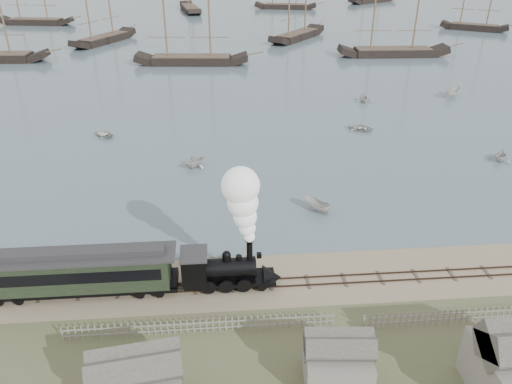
{
  "coord_description": "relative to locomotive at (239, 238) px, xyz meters",
  "views": [
    {
      "loc": [
        -4.83,
        -33.73,
        25.22
      ],
      "look_at": [
        -1.45,
        7.25,
        3.5
      ],
      "focal_mm": 35.0,
      "sensor_mm": 36.0,
      "label": 1
    }
  ],
  "objects": [
    {
      "name": "schooner_4",
      "position": [
        38.49,
        78.41,
        5.54
      ],
      "size": [
        24.59,
        6.58,
        20.0
      ],
      "primitive_type": null,
      "rotation": [
        0.0,
        0.0,
        -0.04
      ],
      "color": "black",
      "rests_on": "harbor_water"
    },
    {
      "name": "rowboat_1",
      "position": [
        -4.22,
        22.82,
        -3.66
      ],
      "size": [
        4.01,
        4.03,
        1.61
      ],
      "primitive_type": "imported",
      "rotation": [
        0.0,
        0.0,
        2.32
      ],
      "color": "beige",
      "rests_on": "harbor_water"
    },
    {
      "name": "shed_mid",
      "position": [
        5.48,
        -10.0,
        -4.52
      ],
      "size": [
        4.0,
        3.5,
        3.6
      ],
      "primitive_type": null,
      "color": "slate",
      "rests_on": "ground"
    },
    {
      "name": "schooner_1",
      "position": [
        -28.63,
        98.68,
        5.54
      ],
      "size": [
        14.42,
        20.44,
        20.0
      ],
      "primitive_type": null,
      "rotation": [
        0.0,
        0.0,
        1.06
      ],
      "color": "black",
      "rests_on": "harbor_water"
    },
    {
      "name": "rowboat_2",
      "position": [
        8.3,
        11.17,
        -3.85
      ],
      "size": [
        3.13,
        3.05,
        1.23
      ],
      "primitive_type": "imported",
      "rotation": [
        0.0,
        0.0,
        3.9
      ],
      "color": "beige",
      "rests_on": "harbor_water"
    },
    {
      "name": "picket_fence_east",
      "position": [
        15.98,
        -5.5,
        -4.52
      ],
      "size": [
        15.0,
        0.1,
        1.2
      ],
      "primitive_type": null,
      "color": "slate",
      "rests_on": "ground"
    },
    {
      "name": "schooner_2",
      "position": [
        -6.16,
        74.5,
        5.54
      ],
      "size": [
        23.97,
        7.57,
        20.0
      ],
      "primitive_type": null,
      "rotation": [
        0.0,
        0.0,
        -0.09
      ],
      "color": "black",
      "rests_on": "harbor_water"
    },
    {
      "name": "rowboat_5",
      "position": [
        38.43,
        47.37,
        -3.71
      ],
      "size": [
        3.61,
        3.93,
        1.5
      ],
      "primitive_type": "imported",
      "rotation": [
        0.0,
        0.0,
        2.26
      ],
      "color": "beige",
      "rests_on": "harbor_water"
    },
    {
      "name": "rowboat_7",
      "position": [
        22.79,
        45.88,
        -3.69
      ],
      "size": [
        3.02,
        2.63,
        1.55
      ],
      "primitive_type": "imported",
      "rotation": [
        0.0,
        0.0,
        0.03
      ],
      "color": "beige",
      "rests_on": "harbor_water"
    },
    {
      "name": "harbor_water",
      "position": [
        3.48,
        172.0,
        -4.49
      ],
      "size": [
        600.0,
        336.0,
        0.06
      ],
      "primitive_type": "cube",
      "color": "#4D646F",
      "rests_on": "ground"
    },
    {
      "name": "picket_fence_west",
      "position": [
        -3.02,
        -5.0,
        -4.52
      ],
      "size": [
        19.0,
        0.1,
        1.2
      ],
      "primitive_type": null,
      "color": "slate",
      "rests_on": "ground"
    },
    {
      "name": "rowboat_4",
      "position": [
        33.1,
        21.51,
        -3.72
      ],
      "size": [
        3.73,
        3.71,
        1.49
      ],
      "primitive_type": "imported",
      "rotation": [
        0.0,
        0.0,
        5.54
      ],
      "color": "beige",
      "rests_on": "harbor_water"
    },
    {
      "name": "beached_dinghy",
      "position": [
        -7.86,
        3.21,
        -4.16
      ],
      "size": [
        2.88,
        3.77,
        0.73
      ],
      "primitive_type": "imported",
      "rotation": [
        0.0,
        0.0,
        1.68
      ],
      "color": "beige",
      "rests_on": "ground"
    },
    {
      "name": "passenger_coach",
      "position": [
        -12.2,
        0.0,
        -2.29
      ],
      "size": [
        14.62,
        2.82,
        3.55
      ],
      "color": "black",
      "rests_on": "ground"
    },
    {
      "name": "ground",
      "position": [
        3.48,
        2.0,
        -4.52
      ],
      "size": [
        600.0,
        600.0,
        0.0
      ],
      "primitive_type": "plane",
      "color": "tan",
      "rests_on": "ground"
    },
    {
      "name": "rowboat_6",
      "position": [
        -16.95,
        33.91,
        -4.11
      ],
      "size": [
        4.09,
        4.09,
        0.7
      ],
      "primitive_type": "imported",
      "rotation": [
        0.0,
        0.0,
        3.93
      ],
      "color": "beige",
      "rests_on": "harbor_water"
    },
    {
      "name": "rowboat_3",
      "position": [
        18.91,
        33.11,
        -4.1
      ],
      "size": [
        4.03,
        4.33,
        0.73
      ],
      "primitive_type": "imported",
      "rotation": [
        0.0,
        0.0,
        1.0
      ],
      "color": "beige",
      "rests_on": "harbor_water"
    },
    {
      "name": "rail_track",
      "position": [
        3.48,
        0.0,
        -4.48
      ],
      "size": [
        120.0,
        1.8,
        0.16
      ],
      "color": "#33241C",
      "rests_on": "ground"
    },
    {
      "name": "locomotive",
      "position": [
        0.0,
        0.0,
        0.0
      ],
      "size": [
        7.88,
        2.94,
        9.82
      ],
      "color": "black",
      "rests_on": "ground"
    }
  ]
}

